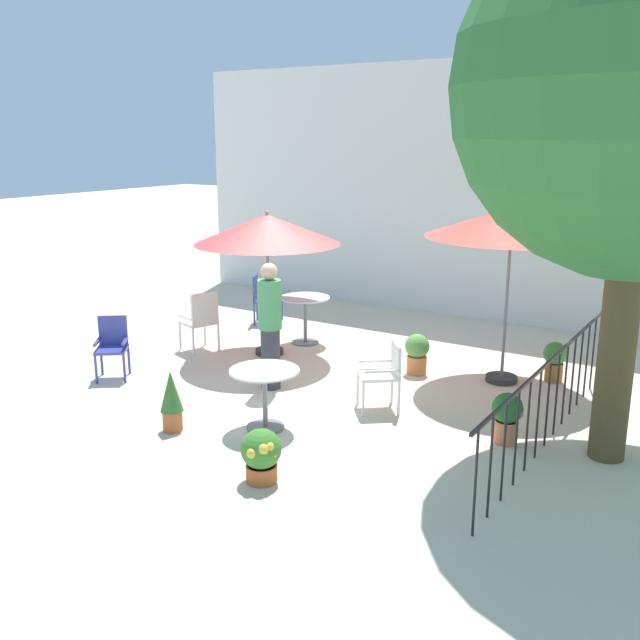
# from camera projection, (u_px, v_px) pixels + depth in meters

# --- Properties ---
(ground_plane) EXTENTS (60.00, 60.00, 0.00)m
(ground_plane) POSITION_uv_depth(u_px,v_px,m) (298.00, 379.00, 10.12)
(ground_plane) COLOR beige
(villa_facade) EXTENTS (10.73, 0.30, 4.67)m
(villa_facade) POSITION_uv_depth(u_px,v_px,m) (441.00, 190.00, 13.45)
(villa_facade) COLOR silver
(villa_facade) RESTS_ON ground
(terrace_railing) EXTENTS (0.03, 5.48, 1.01)m
(terrace_railing) POSITION_uv_depth(u_px,v_px,m) (558.00, 378.00, 8.09)
(terrace_railing) COLOR black
(terrace_railing) RESTS_ON ground
(patio_umbrella_0) EXTENTS (2.23, 2.23, 2.25)m
(patio_umbrella_0) POSITION_uv_depth(u_px,v_px,m) (267.00, 230.00, 10.80)
(patio_umbrella_0) COLOR #2D2D2D
(patio_umbrella_0) RESTS_ON ground
(patio_umbrella_1) EXTENTS (2.31, 2.31, 2.48)m
(patio_umbrella_1) POSITION_uv_depth(u_px,v_px,m) (512.00, 224.00, 9.48)
(patio_umbrella_1) COLOR #2D2D2D
(patio_umbrella_1) RESTS_ON ground
(cafe_table_0) EXTENTS (0.81, 0.81, 0.78)m
(cafe_table_0) POSITION_uv_depth(u_px,v_px,m) (305.00, 311.00, 11.74)
(cafe_table_0) COLOR silver
(cafe_table_0) RESTS_ON ground
(cafe_table_1) EXTENTS (0.82, 0.82, 0.73)m
(cafe_table_1) POSITION_uv_depth(u_px,v_px,m) (265.00, 387.00, 8.30)
(cafe_table_1) COLOR silver
(cafe_table_1) RESTS_ON ground
(patio_chair_0) EXTENTS (0.66, 0.66, 0.86)m
(patio_chair_0) POSITION_uv_depth(u_px,v_px,m) (385.00, 371.00, 8.90)
(patio_chair_0) COLOR silver
(patio_chair_0) RESTS_ON ground
(patio_chair_1) EXTENTS (0.60, 0.60, 0.87)m
(patio_chair_1) POSITION_uv_depth(u_px,v_px,m) (112.00, 343.00, 10.09)
(patio_chair_1) COLOR #363D90
(patio_chair_1) RESTS_ON ground
(patio_chair_2) EXTENTS (0.65, 0.63, 0.90)m
(patio_chair_2) POSITION_uv_depth(u_px,v_px,m) (263.00, 296.00, 13.04)
(patio_chair_2) COLOR #364695
(patio_chair_2) RESTS_ON ground
(patio_chair_3) EXTENTS (0.58, 0.61, 0.97)m
(patio_chair_3) POSITION_uv_depth(u_px,v_px,m) (201.00, 318.00, 11.28)
(patio_chair_3) COLOR silver
(patio_chair_3) RESTS_ON ground
(potted_plant_0) EXTENTS (0.41, 0.43, 0.55)m
(potted_plant_0) POSITION_uv_depth(u_px,v_px,m) (261.00, 454.00, 7.06)
(potted_plant_0) COLOR #AF5829
(potted_plant_0) RESTS_ON ground
(potted_plant_1) EXTENTS (0.33, 0.33, 0.57)m
(potted_plant_1) POSITION_uv_depth(u_px,v_px,m) (555.00, 359.00, 9.97)
(potted_plant_1) COLOR #A75A2A
(potted_plant_1) RESTS_ON ground
(potted_plant_2) EXTENTS (0.35, 0.35, 0.59)m
(potted_plant_2) POSITION_uv_depth(u_px,v_px,m) (417.00, 352.00, 10.29)
(potted_plant_2) COLOR #CF733F
(potted_plant_2) RESTS_ON ground
(potted_plant_3) EXTENTS (0.27, 0.27, 0.73)m
(potted_plant_3) POSITION_uv_depth(u_px,v_px,m) (171.00, 399.00, 8.27)
(potted_plant_3) COLOR #AA592E
(potted_plant_3) RESTS_ON ground
(potted_plant_4) EXTENTS (0.36, 0.35, 0.59)m
(potted_plant_4) POSITION_uv_depth(u_px,v_px,m) (507.00, 415.00, 7.95)
(potted_plant_4) COLOR #C66D45
(potted_plant_4) RESTS_ON ground
(standing_person) EXTENTS (0.44, 0.44, 1.73)m
(standing_person) POSITION_uv_depth(u_px,v_px,m) (270.00, 324.00, 9.56)
(standing_person) COLOR #33333D
(standing_person) RESTS_ON ground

